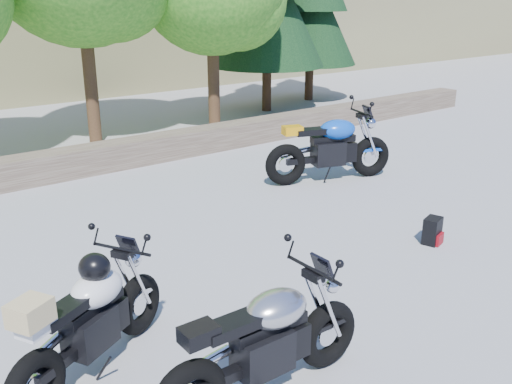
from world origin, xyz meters
The scene contains 6 objects.
ground centered at (0.00, 0.00, 0.00)m, with size 90.00×90.00×0.00m, color #939499.
stone_wall centered at (0.00, 5.50, 0.25)m, with size 22.00×0.55×0.50m, color brown.
silver_bike centered at (-1.56, -1.38, 0.49)m, with size 2.01×0.64×1.01m.
white_bike centered at (-2.54, -0.22, 0.53)m, with size 1.79×1.04×1.08m.
blue_bike centered at (2.97, 2.43, 0.58)m, with size 2.31×1.04×1.20m.
backpack centered at (2.10, -0.37, 0.17)m, with size 0.30×0.28×0.36m.
Camera 1 is at (-4.02, -4.41, 3.11)m, focal length 40.00 mm.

